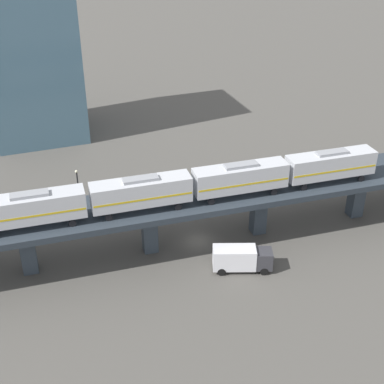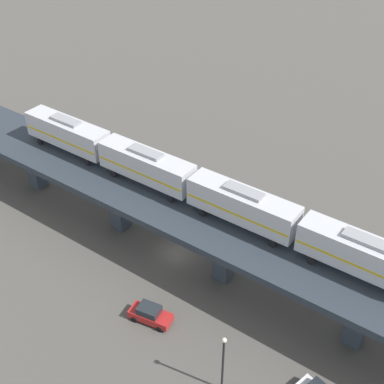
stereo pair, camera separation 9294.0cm
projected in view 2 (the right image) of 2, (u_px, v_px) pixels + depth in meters
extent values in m
plane|color=#4C4944|center=(176.00, 253.00, 62.14)|extent=(400.00, 400.00, 0.00)
cube|color=#283039|center=(175.00, 208.00, 58.25)|extent=(13.63, 92.33, 0.80)
cube|color=#333D47|center=(36.00, 166.00, 71.41)|extent=(1.90, 1.90, 6.23)
cube|color=#333D47|center=(119.00, 206.00, 64.33)|extent=(1.90, 1.90, 6.23)
cube|color=#333D47|center=(224.00, 256.00, 57.24)|extent=(1.90, 1.90, 6.23)
cube|color=#333D47|center=(358.00, 319.00, 50.16)|extent=(1.90, 1.90, 6.23)
cube|color=silver|center=(68.00, 133.00, 65.77)|extent=(3.48, 12.14, 3.10)
cube|color=gold|center=(68.00, 135.00, 65.95)|extent=(3.51, 11.90, 0.24)
cube|color=gray|center=(66.00, 120.00, 64.76)|extent=(1.64, 4.27, 0.36)
cylinder|color=black|center=(54.00, 134.00, 69.78)|extent=(0.27, 0.85, 0.84)
cylinder|color=black|center=(40.00, 141.00, 68.22)|extent=(0.27, 0.85, 0.84)
cylinder|color=black|center=(101.00, 154.00, 65.82)|extent=(0.27, 0.85, 0.84)
cylinder|color=black|center=(87.00, 162.00, 64.25)|extent=(0.27, 0.85, 0.84)
cube|color=silver|center=(146.00, 165.00, 59.82)|extent=(3.48, 12.14, 3.10)
cube|color=gold|center=(147.00, 167.00, 60.00)|extent=(3.51, 11.90, 0.24)
cube|color=gray|center=(146.00, 152.00, 58.81)|extent=(1.64, 4.27, 0.36)
cylinder|color=black|center=(127.00, 165.00, 63.83)|extent=(0.27, 0.85, 0.84)
cylinder|color=black|center=(113.00, 174.00, 62.27)|extent=(0.27, 0.85, 0.84)
cylinder|color=black|center=(183.00, 188.00, 59.87)|extent=(0.27, 0.85, 0.84)
cylinder|color=black|center=(170.00, 199.00, 58.30)|extent=(0.27, 0.85, 0.84)
cube|color=silver|center=(243.00, 205.00, 53.87)|extent=(3.48, 12.14, 3.10)
cube|color=gold|center=(242.00, 207.00, 54.05)|extent=(3.51, 11.90, 0.24)
cube|color=gray|center=(244.00, 191.00, 52.86)|extent=(1.64, 4.27, 0.36)
cylinder|color=black|center=(214.00, 201.00, 57.88)|extent=(0.27, 0.85, 0.84)
cylinder|color=black|center=(202.00, 212.00, 56.32)|extent=(0.27, 0.85, 0.84)
cylinder|color=black|center=(283.00, 231.00, 53.92)|extent=(0.27, 0.85, 0.84)
cylinder|color=black|center=(272.00, 243.00, 52.35)|extent=(0.27, 0.85, 0.84)
cube|color=silver|center=(363.00, 255.00, 47.92)|extent=(3.48, 12.14, 3.10)
cube|color=gold|center=(362.00, 257.00, 48.10)|extent=(3.51, 11.90, 0.24)
cube|color=gray|center=(367.00, 240.00, 46.91)|extent=(1.64, 4.27, 0.36)
cylinder|color=black|center=(322.00, 247.00, 51.93)|extent=(0.27, 0.85, 0.84)
cylinder|color=black|center=(311.00, 261.00, 50.37)|extent=(0.27, 0.85, 0.84)
cube|color=#AD1E1E|center=(151.00, 316.00, 53.61)|extent=(2.32, 4.59, 0.80)
cube|color=#1E2328|center=(149.00, 310.00, 53.20)|extent=(1.90, 2.38, 0.76)
cylinder|color=black|center=(143.00, 308.00, 54.96)|extent=(0.32, 0.68, 0.66)
cylinder|color=black|center=(134.00, 320.00, 53.71)|extent=(0.32, 0.68, 0.66)
cylinder|color=black|center=(167.00, 317.00, 53.97)|extent=(0.32, 0.68, 0.66)
cylinder|color=black|center=(159.00, 329.00, 52.72)|extent=(0.32, 0.68, 0.66)
cube|color=#333338|center=(178.00, 192.00, 69.25)|extent=(2.74, 2.62, 2.30)
cube|color=silver|center=(195.00, 204.00, 66.84)|extent=(3.90, 5.67, 2.70)
cylinder|color=black|center=(184.00, 196.00, 70.42)|extent=(0.66, 1.06, 1.00)
cylinder|color=black|center=(172.00, 202.00, 69.43)|extent=(0.66, 1.06, 1.00)
cylinder|color=black|center=(209.00, 215.00, 67.16)|extent=(0.66, 1.06, 1.00)
cylinder|color=black|center=(196.00, 221.00, 66.12)|extent=(0.66, 1.06, 1.00)
cylinder|color=black|center=(223.00, 366.00, 45.81)|extent=(0.20, 0.20, 6.50)
sphere|color=beige|center=(224.00, 340.00, 43.77)|extent=(0.44, 0.44, 0.44)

